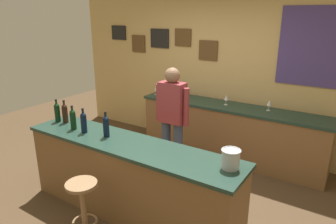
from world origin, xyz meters
TOP-DOWN VIEW (x-y plane):
  - ground_plane at (0.00, 0.00)m, footprint 10.00×10.00m
  - back_wall at (0.03, 2.03)m, footprint 6.00×0.09m
  - bar_counter at (0.00, -0.40)m, footprint 2.74×0.60m
  - side_counter at (0.40, 1.65)m, footprint 3.06×0.56m
  - bartender at (-0.04, 0.60)m, footprint 0.52×0.21m
  - bar_stool at (-0.10, -1.01)m, footprint 0.32×0.32m
  - wine_bottle_a at (-1.24, -0.36)m, footprint 0.07×0.07m
  - wine_bottle_b at (-1.12, -0.33)m, footprint 0.07×0.07m
  - wine_bottle_c at (-0.84, -0.44)m, footprint 0.07×0.07m
  - wine_bottle_d at (-0.64, -0.44)m, footprint 0.07×0.07m
  - wine_bottle_e at (-0.32, -0.39)m, footprint 0.07×0.07m
  - ice_bucket at (1.19, -0.32)m, footprint 0.19×0.19m
  - wine_glass_a at (-1.01, 1.59)m, footprint 0.07×0.07m
  - wine_glass_b at (0.30, 1.66)m, footprint 0.07×0.07m
  - wine_glass_c at (0.97, 1.73)m, footprint 0.07×0.07m
  - coffee_mug at (-0.52, 1.71)m, footprint 0.12×0.08m

SIDE VIEW (x-z plane):
  - ground_plane at x=0.00m, z-range 0.00..0.00m
  - side_counter at x=0.40m, z-range 0.00..0.90m
  - bar_stool at x=-0.10m, z-range 0.12..0.80m
  - bar_counter at x=0.00m, z-range 0.00..0.92m
  - bartender at x=-0.04m, z-range 0.13..1.75m
  - coffee_mug at x=-0.52m, z-range 0.90..1.00m
  - wine_glass_a at x=-1.01m, z-range 0.93..1.09m
  - wine_glass_b at x=0.30m, z-range 0.93..1.09m
  - wine_glass_c at x=0.97m, z-range 0.93..1.09m
  - ice_bucket at x=1.19m, z-range 0.92..1.11m
  - wine_bottle_a at x=-1.24m, z-range 0.90..1.21m
  - wine_bottle_b at x=-1.12m, z-range 0.90..1.21m
  - wine_bottle_c at x=-0.84m, z-range 0.90..1.21m
  - wine_bottle_d at x=-0.64m, z-range 0.90..1.21m
  - wine_bottle_e at x=-0.32m, z-range 0.90..1.21m
  - back_wall at x=0.03m, z-range 0.02..2.82m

